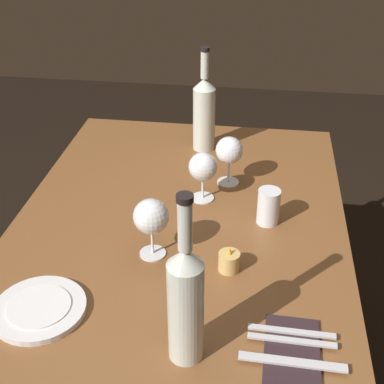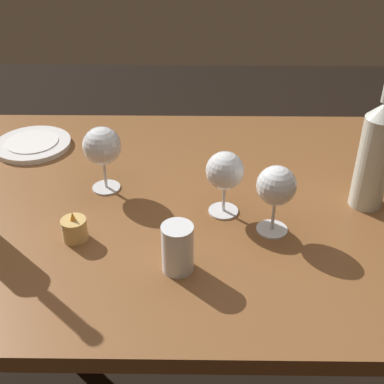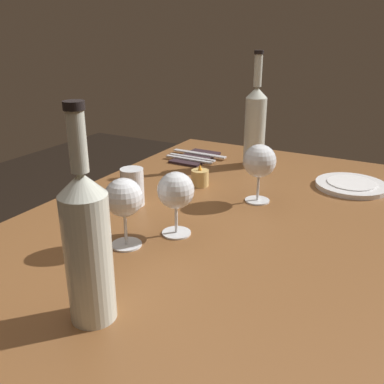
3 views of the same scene
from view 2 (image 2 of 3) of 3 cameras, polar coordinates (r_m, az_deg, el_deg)
name	(u,v)px [view 2 (image 2 of 3)]	position (r m, az deg, el deg)	size (l,w,h in m)	color
dining_table	(161,230)	(1.23, -3.46, -4.20)	(1.30, 0.90, 0.74)	brown
wine_glass_left	(276,187)	(1.03, 9.35, 0.54)	(0.08, 0.08, 0.15)	white
wine_glass_right	(225,172)	(1.08, 3.67, 2.26)	(0.08, 0.08, 0.15)	white
wine_glass_centre	(102,147)	(1.18, -9.96, 4.92)	(0.09, 0.09, 0.16)	white
wine_bottle	(376,152)	(1.16, 19.74, 4.17)	(0.07, 0.07, 0.35)	silver
water_tumbler	(178,251)	(0.96, -1.60, -6.52)	(0.06, 0.06, 0.10)	white
votive_candle	(75,230)	(1.07, -12.91, -4.13)	(0.05, 0.05, 0.07)	#DBB266
dinner_plate	(33,144)	(1.46, -17.28, 5.10)	(0.20, 0.20, 0.02)	white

